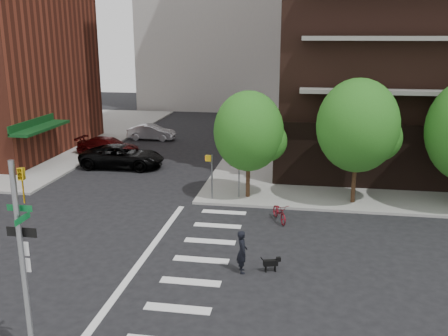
# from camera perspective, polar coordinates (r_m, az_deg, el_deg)

# --- Properties ---
(ground) EXTENTS (120.00, 120.00, 0.00)m
(ground) POSITION_cam_1_polar(r_m,az_deg,el_deg) (22.57, -10.21, -9.76)
(ground) COLOR black
(ground) RESTS_ON ground
(crosswalk) EXTENTS (3.85, 13.00, 0.01)m
(crosswalk) POSITION_cam_1_polar(r_m,az_deg,el_deg) (21.96, -4.69, -10.27)
(crosswalk) COLOR silver
(crosswalk) RESTS_ON ground
(tree_a) EXTENTS (4.00, 4.00, 5.90)m
(tree_a) POSITION_cam_1_polar(r_m,az_deg,el_deg) (28.41, 2.82, 4.22)
(tree_a) COLOR #301E11
(tree_a) RESTS_ON sidewalk_ne
(tree_b) EXTENTS (4.50, 4.50, 6.65)m
(tree_b) POSITION_cam_1_polar(r_m,az_deg,el_deg) (28.28, 15.04, 4.70)
(tree_b) COLOR #301E11
(tree_b) RESTS_ON sidewalk_ne
(traffic_signal) EXTENTS (0.90, 0.75, 6.00)m
(traffic_signal) POSITION_cam_1_polar(r_m,az_deg,el_deg) (15.52, -21.75, -11.61)
(traffic_signal) COLOR slate
(traffic_signal) RESTS_ON sidewalk_s
(pedestrian_signal) EXTENTS (2.18, 0.67, 2.60)m
(pedestrian_signal) POSITION_cam_1_polar(r_m,az_deg,el_deg) (28.59, -0.72, -0.20)
(pedestrian_signal) COLOR slate
(pedestrian_signal) RESTS_ON sidewalk_ne
(fire_hydrant) EXTENTS (0.24, 0.24, 0.73)m
(fire_hydrant) POSITION_cam_1_polar(r_m,az_deg,el_deg) (33.48, -22.90, -1.44)
(fire_hydrant) COLOR #A50C0C
(fire_hydrant) RESTS_ON sidewalk_nw
(parked_car_black) EXTENTS (2.86, 6.01, 1.66)m
(parked_car_black) POSITION_cam_1_polar(r_m,az_deg,el_deg) (36.75, -11.55, 1.30)
(parked_car_black) COLOR black
(parked_car_black) RESTS_ON ground
(parked_car_maroon) EXTENTS (2.39, 5.18, 1.47)m
(parked_car_maroon) POSITION_cam_1_polar(r_m,az_deg,el_deg) (40.68, -13.05, 2.40)
(parked_car_maroon) COLOR #3C0707
(parked_car_maroon) RESTS_ON ground
(parked_car_silver) EXTENTS (1.51, 4.29, 1.41)m
(parked_car_silver) POSITION_cam_1_polar(r_m,az_deg,el_deg) (46.13, -8.29, 4.07)
(parked_car_silver) COLOR #B4B4BB
(parked_car_silver) RESTS_ON ground
(scooter) EXTENTS (1.32, 1.99, 0.99)m
(scooter) POSITION_cam_1_polar(r_m,az_deg,el_deg) (25.99, 6.37, -5.03)
(scooter) COLOR maroon
(scooter) RESTS_ON ground
(dog_walker) EXTENTS (0.75, 0.60, 1.79)m
(dog_walker) POSITION_cam_1_polar(r_m,az_deg,el_deg) (20.41, 2.08, -9.52)
(dog_walker) COLOR black
(dog_walker) RESTS_ON ground
(dog) EXTENTS (0.73, 0.36, 0.61)m
(dog) POSITION_cam_1_polar(r_m,az_deg,el_deg) (20.75, 5.45, -10.72)
(dog) COLOR black
(dog) RESTS_ON ground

